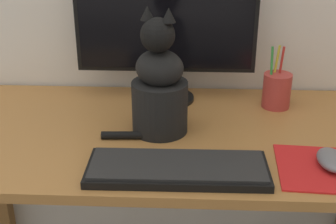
# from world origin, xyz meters

# --- Properties ---
(desk) EXTENTS (1.31, 0.61, 0.71)m
(desk) POSITION_xyz_m (0.00, 0.00, 0.61)
(desk) COLOR #A87038
(desk) RESTS_ON ground_plane
(monitor) EXTENTS (0.52, 0.17, 0.42)m
(monitor) POSITION_xyz_m (-0.02, 0.21, 0.94)
(monitor) COLOR black
(monitor) RESTS_ON desk
(keyboard) EXTENTS (0.41, 0.16, 0.02)m
(keyboard) POSITION_xyz_m (0.03, -0.21, 0.72)
(keyboard) COLOR black
(keyboard) RESTS_ON desk
(mousepad_right) EXTENTS (0.24, 0.22, 0.00)m
(mousepad_right) POSITION_xyz_m (0.37, -0.18, 0.71)
(mousepad_right) COLOR red
(mousepad_right) RESTS_ON desk
(computer_mouse_right) EXTENTS (0.06, 0.10, 0.03)m
(computer_mouse_right) POSITION_xyz_m (0.38, -0.17, 0.73)
(computer_mouse_right) COLOR slate
(computer_mouse_right) RESTS_ON mousepad_right
(cat) EXTENTS (0.24, 0.18, 0.33)m
(cat) POSITION_xyz_m (-0.02, -0.00, 0.83)
(cat) COLOR black
(cat) RESTS_ON desk
(pen_cup) EXTENTS (0.08, 0.08, 0.18)m
(pen_cup) POSITION_xyz_m (0.31, 0.17, 0.76)
(pen_cup) COLOR #B23833
(pen_cup) RESTS_ON desk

